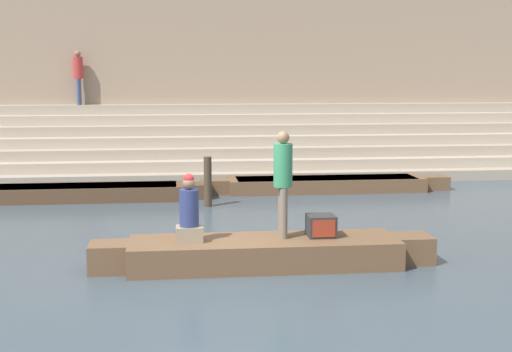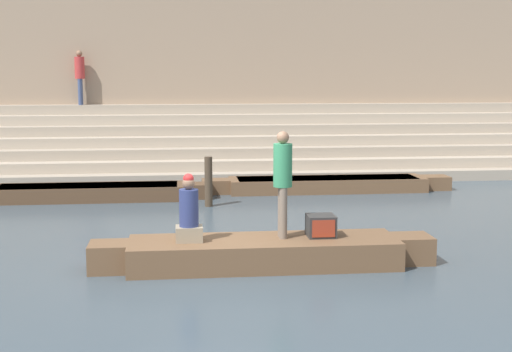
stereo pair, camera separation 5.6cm
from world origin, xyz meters
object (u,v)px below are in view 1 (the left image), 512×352
object	(u,v)px
tv_set	(321,226)
mooring_post	(208,182)
rowboat_main	(264,252)
person_on_steps	(78,73)
moored_boat_distant	(326,184)
moored_boat_shore	(87,192)
person_rowing	(189,214)
person_standing	(283,176)

from	to	relation	value
tv_set	mooring_post	xyz separation A→B (m)	(-1.68, 5.47, -0.04)
rowboat_main	person_on_steps	world-z (taller)	person_on_steps
tv_set	moored_boat_distant	size ratio (longest dim) A/B	0.07
rowboat_main	moored_boat_shore	xyz separation A→B (m)	(-3.73, 6.81, -0.05)
tv_set	person_rowing	bearing A→B (deg)	-177.36
rowboat_main	person_rowing	world-z (taller)	person_rowing
person_standing	moored_boat_distant	xyz separation A→B (m)	(2.33, 7.37, -1.32)
mooring_post	person_on_steps	bearing A→B (deg)	119.50
person_standing	moored_boat_shore	bearing A→B (deg)	114.45
person_rowing	moored_boat_shore	distance (m)	7.30
rowboat_main	person_standing	size ratio (longest dim) A/B	3.20
person_standing	tv_set	xyz separation A→B (m)	(0.66, 0.00, -0.87)
rowboat_main	person_standing	xyz separation A→B (m)	(0.33, 0.09, 1.27)
person_on_steps	mooring_post	bearing A→B (deg)	16.48
person_rowing	moored_boat_distant	size ratio (longest dim) A/B	0.16
moored_boat_shore	person_on_steps	world-z (taller)	person_on_steps
person_standing	person_rowing	bearing A→B (deg)	177.36
rowboat_main	person_on_steps	size ratio (longest dim) A/B	3.27
person_rowing	rowboat_main	bearing A→B (deg)	0.73
tv_set	person_on_steps	world-z (taller)	person_on_steps
person_standing	person_on_steps	distance (m)	13.41
rowboat_main	moored_boat_distant	world-z (taller)	rowboat_main
tv_set	mooring_post	world-z (taller)	mooring_post
moored_boat_shore	tv_set	bearing A→B (deg)	-53.82
rowboat_main	moored_boat_shore	world-z (taller)	rowboat_main
tv_set	moored_boat_shore	world-z (taller)	tv_set
person_standing	person_on_steps	size ratio (longest dim) A/B	1.02
person_rowing	moored_boat_distant	world-z (taller)	person_rowing
person_rowing	person_on_steps	distance (m)	13.11
person_rowing	moored_boat_shore	bearing A→B (deg)	109.76
mooring_post	person_standing	bearing A→B (deg)	-79.46
moored_boat_distant	person_standing	bearing A→B (deg)	-112.66
rowboat_main	person_standing	bearing A→B (deg)	17.24
rowboat_main	person_rowing	bearing A→B (deg)	-177.30
mooring_post	person_rowing	bearing A→B (deg)	-95.73
person_standing	tv_set	distance (m)	1.09
person_standing	moored_boat_distant	world-z (taller)	person_standing
rowboat_main	person_rowing	xyz separation A→B (m)	(-1.25, -0.02, 0.69)
person_on_steps	moored_boat_shore	bearing A→B (deg)	-4.39
mooring_post	moored_boat_shore	bearing A→B (deg)	157.71
person_on_steps	tv_set	bearing A→B (deg)	11.28
tv_set	mooring_post	size ratio (longest dim) A/B	0.39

